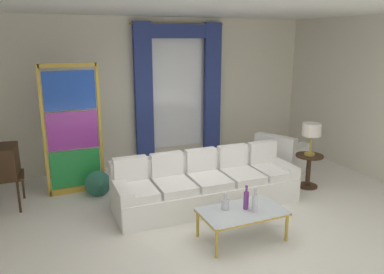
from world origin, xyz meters
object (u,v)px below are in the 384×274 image
at_px(coffee_table, 242,213).
at_px(bottle_amber_squat, 225,203).
at_px(stained_glass_divider, 73,133).
at_px(armchair_white, 280,159).
at_px(vintage_tv, 0,163).
at_px(table_lamp_brass, 312,131).
at_px(couch_white_long, 205,185).
at_px(bottle_blue_decanter, 255,202).
at_px(bottle_crystal_tall, 246,199).
at_px(peacock_figurine, 99,185).
at_px(round_side_table, 309,168).

bearing_deg(coffee_table, bottle_amber_squat, 147.53).
bearing_deg(stained_glass_divider, armchair_white, -8.41).
xyz_separation_m(coffee_table, bottle_amber_squat, (-0.19, 0.12, 0.12)).
xyz_separation_m(vintage_tv, table_lamp_brass, (4.94, -1.22, 0.30)).
bearing_deg(couch_white_long, bottle_blue_decanter, -86.43).
height_order(couch_white_long, armchair_white, couch_white_long).
distance_m(bottle_crystal_tall, stained_glass_divider, 3.14).
xyz_separation_m(armchair_white, stained_glass_divider, (-3.81, 0.56, 0.77)).
distance_m(couch_white_long, peacock_figurine, 1.77).
relative_size(coffee_table, vintage_tv, 0.82).
relative_size(couch_white_long, bottle_blue_decanter, 8.78).
bearing_deg(coffee_table, bottle_blue_decanter, -41.05).
distance_m(coffee_table, table_lamp_brass, 2.40).
relative_size(bottle_crystal_tall, bottle_amber_squat, 1.46).
height_order(stained_glass_divider, table_lamp_brass, stained_glass_divider).
bearing_deg(round_side_table, couch_white_long, 176.65).
bearing_deg(vintage_tv, couch_white_long, -20.44).
bearing_deg(bottle_blue_decanter, bottle_amber_squat, 143.95).
bearing_deg(bottle_amber_squat, couch_white_long, 78.48).
relative_size(bottle_crystal_tall, armchair_white, 0.30).
xyz_separation_m(bottle_crystal_tall, armchair_white, (1.95, 1.91, -0.26)).
distance_m(bottle_blue_decanter, vintage_tv, 3.89).
height_order(stained_glass_divider, peacock_figurine, stained_glass_divider).
height_order(bottle_blue_decanter, table_lamp_brass, table_lamp_brass).
bearing_deg(bottle_amber_squat, coffee_table, -32.47).
xyz_separation_m(peacock_figurine, table_lamp_brass, (3.51, -1.00, 0.81)).
bearing_deg(bottle_crystal_tall, bottle_blue_decanter, -64.47).
height_order(couch_white_long, round_side_table, couch_white_long).
bearing_deg(peacock_figurine, coffee_table, -54.78).
xyz_separation_m(bottle_crystal_tall, vintage_tv, (-2.98, 2.31, 0.18)).
bearing_deg(armchair_white, bottle_crystal_tall, -135.60).
relative_size(stained_glass_divider, peacock_figurine, 3.67).
height_order(couch_white_long, bottle_blue_decanter, couch_white_long).
bearing_deg(table_lamp_brass, armchair_white, 90.34).
height_order(bottle_crystal_tall, round_side_table, bottle_crystal_tall).
xyz_separation_m(bottle_amber_squat, round_side_table, (2.21, 0.99, -0.13)).
distance_m(bottle_amber_squat, stained_glass_divider, 2.92).
xyz_separation_m(coffee_table, round_side_table, (2.02, 1.11, -0.02)).
height_order(bottle_crystal_tall, peacock_figurine, bottle_crystal_tall).
bearing_deg(peacock_figurine, bottle_blue_decanter, -53.99).
relative_size(armchair_white, stained_glass_divider, 0.50).
height_order(armchair_white, table_lamp_brass, table_lamp_brass).
bearing_deg(stained_glass_divider, round_side_table, -19.91).
distance_m(coffee_table, round_side_table, 2.30).
height_order(coffee_table, bottle_blue_decanter, bottle_blue_decanter).
bearing_deg(vintage_tv, bottle_blue_decanter, -38.67).
height_order(coffee_table, peacock_figurine, peacock_figurine).
height_order(coffee_table, vintage_tv, vintage_tv).
bearing_deg(table_lamp_brass, peacock_figurine, 164.09).
bearing_deg(bottle_amber_squat, stained_glass_divider, 124.16).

